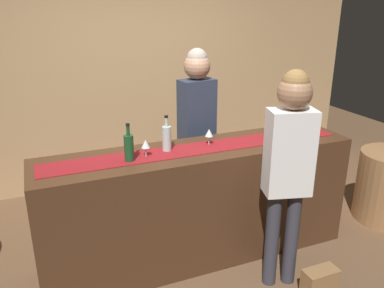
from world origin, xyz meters
name	(u,v)px	position (x,y,z in m)	size (l,w,h in m)	color
ground_plane	(199,253)	(0.00, 0.00, 0.00)	(10.00, 10.00, 0.00)	brown
back_wall	(138,67)	(0.00, 1.90, 1.45)	(6.00, 0.12, 2.90)	tan
bar_counter	(199,204)	(0.00, 0.00, 0.52)	(2.72, 0.60, 1.03)	#472B19
counter_runner_cloth	(199,148)	(0.00, 0.00, 1.04)	(2.58, 0.28, 0.01)	maroon
wine_bottle_amber	(300,121)	(1.05, 0.05, 1.15)	(0.07, 0.07, 0.30)	brown
wine_bottle_clear	(167,138)	(-0.27, 0.05, 1.15)	(0.07, 0.07, 0.30)	#B2C6C1
wine_bottle_green	(129,147)	(-0.60, -0.05, 1.15)	(0.07, 0.07, 0.30)	#194723
wine_glass_near_customer	(146,144)	(-0.46, -0.01, 1.14)	(0.07, 0.07, 0.14)	silver
wine_glass_mid_counter	(209,133)	(0.11, 0.05, 1.14)	(0.07, 0.07, 0.14)	silver
bartender	(197,118)	(0.22, 0.58, 1.12)	(0.37, 0.25, 1.79)	#26262B
customer_sipping	(289,159)	(0.46, -0.60, 1.09)	(0.38, 0.28, 1.75)	#33333D
handbag	(320,282)	(0.67, -0.85, 0.11)	(0.28, 0.14, 0.22)	olive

